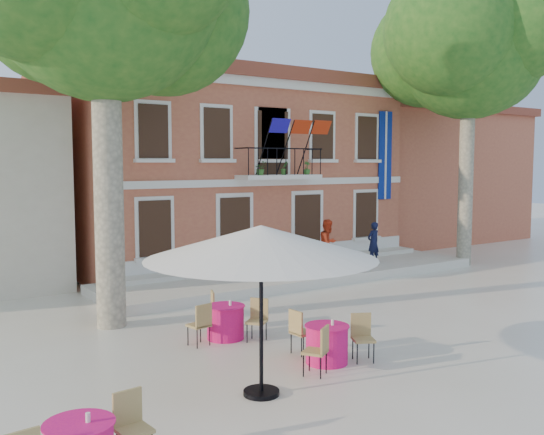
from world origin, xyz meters
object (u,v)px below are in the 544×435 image
Objects in this scene: plane_tree_east at (470,43)px; pedestrian_orange at (328,244)px; patio_umbrella at (261,243)px; cafe_table_1 at (327,342)px; pedestrian_navy at (373,242)px; cafe_table_0 at (225,320)px.

plane_tree_east is 9.54m from pedestrian_orange.
cafe_table_1 is (2.00, 0.66, -2.22)m from patio_umbrella.
plane_tree_east is at bearing 25.77° from patio_umbrella.
pedestrian_navy is at bearing 37.68° from patio_umbrella.
plane_tree_east is 15.65m from cafe_table_1.
patio_umbrella is at bearing -109.61° from cafe_table_0.
plane_tree_east reaches higher than pedestrian_navy.
plane_tree_east is at bearing -29.33° from pedestrian_orange.
plane_tree_east is 2.91× the size of patio_umbrella.
cafe_table_0 is at bearing -163.73° from pedestrian_orange.
patio_umbrella reaches higher than pedestrian_orange.
patio_umbrella is at bearing -161.75° from cafe_table_1.
plane_tree_east is at bearing 15.16° from cafe_table_0.
cafe_table_0 and cafe_table_1 have the same top height.
plane_tree_east is 7.63× the size of pedestrian_navy.
pedestrian_orange is at bearing 50.32° from cafe_table_1.
pedestrian_orange is (8.03, 7.92, -1.50)m from patio_umbrella.
plane_tree_east reaches higher than cafe_table_1.
cafe_table_0 is at bearing 70.39° from patio_umbrella.
cafe_table_0 is at bearing 21.67° from pedestrian_navy.
plane_tree_east reaches higher than cafe_table_0.
patio_umbrella reaches higher than pedestrian_navy.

